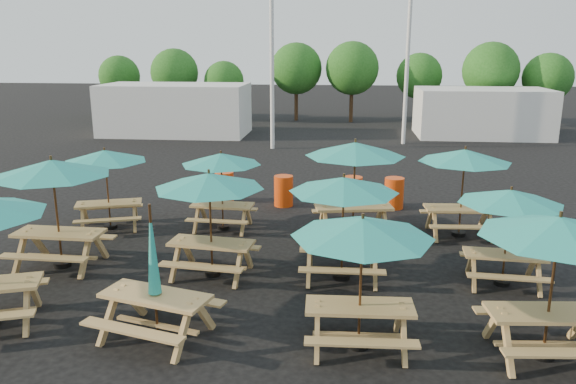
# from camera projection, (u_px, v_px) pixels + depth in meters

# --- Properties ---
(ground) EXTENTS (120.00, 120.00, 0.00)m
(ground) POSITION_uv_depth(u_px,v_px,m) (282.00, 251.00, 13.79)
(ground) COLOR black
(ground) RESTS_ON ground
(picnic_unit_1) EXTENTS (2.59, 2.59, 2.50)m
(picnic_unit_1) POSITION_uv_depth(u_px,v_px,m) (52.00, 173.00, 12.25)
(picnic_unit_1) COLOR tan
(picnic_unit_1) RESTS_ON ground
(picnic_unit_2) EXTENTS (2.81, 2.81, 2.21)m
(picnic_unit_2) POSITION_uv_depth(u_px,v_px,m) (105.00, 159.00, 14.99)
(picnic_unit_2) COLOR tan
(picnic_unit_2) RESTS_ON ground
(picnic_unit_3) EXTENTS (2.25, 2.08, 2.39)m
(picnic_unit_3) POSITION_uv_depth(u_px,v_px,m) (155.00, 284.00, 9.46)
(picnic_unit_3) COLOR tan
(picnic_unit_3) RESTS_ON ground
(picnic_unit_4) EXTENTS (2.61, 2.61, 2.32)m
(picnic_unit_4) POSITION_uv_depth(u_px,v_px,m) (209.00, 185.00, 11.81)
(picnic_unit_4) COLOR tan
(picnic_unit_4) RESTS_ON ground
(picnic_unit_5) EXTENTS (2.27, 2.27, 2.13)m
(picnic_unit_5) POSITION_uv_depth(u_px,v_px,m) (221.00, 162.00, 14.94)
(picnic_unit_5) COLOR tan
(picnic_unit_5) RESTS_ON ground
(picnic_unit_6) EXTENTS (2.38, 2.38, 2.27)m
(picnic_unit_6) POSITION_uv_depth(u_px,v_px,m) (362.00, 234.00, 8.89)
(picnic_unit_6) COLOR tan
(picnic_unit_6) RESTS_ON ground
(picnic_unit_7) EXTENTS (2.32, 2.32, 2.27)m
(picnic_unit_7) POSITION_uv_depth(u_px,v_px,m) (344.00, 189.00, 11.64)
(picnic_unit_7) COLOR tan
(picnic_unit_7) RESTS_ON ground
(picnic_unit_8) EXTENTS (2.97, 2.97, 2.54)m
(picnic_unit_8) POSITION_uv_depth(u_px,v_px,m) (355.00, 154.00, 14.26)
(picnic_unit_8) COLOR tan
(picnic_unit_8) RESTS_ON ground
(picnic_unit_9) EXTENTS (2.61, 2.61, 2.40)m
(picnic_unit_9) POSITION_uv_depth(u_px,v_px,m) (558.00, 234.00, 8.56)
(picnic_unit_9) COLOR tan
(picnic_unit_9) RESTS_ON ground
(picnic_unit_10) EXTENTS (2.26, 2.26, 2.09)m
(picnic_unit_10) POSITION_uv_depth(u_px,v_px,m) (510.00, 201.00, 11.37)
(picnic_unit_10) COLOR tan
(picnic_unit_10) RESTS_ON ground
(picnic_unit_11) EXTENTS (2.49, 2.49, 2.34)m
(picnic_unit_11) POSITION_uv_depth(u_px,v_px,m) (465.00, 160.00, 14.36)
(picnic_unit_11) COLOR tan
(picnic_unit_11) RESTS_ON ground
(waste_bin_0) EXTENTS (0.60, 0.60, 0.96)m
(waste_bin_0) POSITION_uv_depth(u_px,v_px,m) (225.00, 187.00, 18.06)
(waste_bin_0) COLOR #E7430D
(waste_bin_0) RESTS_ON ground
(waste_bin_1) EXTENTS (0.60, 0.60, 0.96)m
(waste_bin_1) POSITION_uv_depth(u_px,v_px,m) (284.00, 191.00, 17.54)
(waste_bin_1) COLOR #E7430D
(waste_bin_1) RESTS_ON ground
(waste_bin_2) EXTENTS (0.60, 0.60, 0.96)m
(waste_bin_2) POSITION_uv_depth(u_px,v_px,m) (352.00, 192.00, 17.41)
(waste_bin_2) COLOR #E7430D
(waste_bin_2) RESTS_ON ground
(waste_bin_3) EXTENTS (0.60, 0.60, 0.96)m
(waste_bin_3) POSITION_uv_depth(u_px,v_px,m) (394.00, 193.00, 17.28)
(waste_bin_3) COLOR #E7430D
(waste_bin_3) RESTS_ON ground
(mast_0) EXTENTS (0.20, 0.20, 12.00)m
(mast_0) POSITION_uv_depth(u_px,v_px,m) (272.00, 21.00, 25.94)
(mast_0) COLOR silver
(mast_0) RESTS_ON ground
(mast_1) EXTENTS (0.20, 0.20, 12.00)m
(mast_1) POSITION_uv_depth(u_px,v_px,m) (409.00, 22.00, 27.24)
(mast_1) COLOR silver
(mast_1) RESTS_ON ground
(event_tent_0) EXTENTS (8.00, 4.00, 2.80)m
(event_tent_0) POSITION_uv_depth(u_px,v_px,m) (176.00, 109.00, 31.52)
(event_tent_0) COLOR silver
(event_tent_0) RESTS_ON ground
(event_tent_1) EXTENTS (7.00, 4.00, 2.60)m
(event_tent_1) POSITION_uv_depth(u_px,v_px,m) (482.00, 113.00, 30.89)
(event_tent_1) COLOR silver
(event_tent_1) RESTS_ON ground
(tree_0) EXTENTS (2.80, 2.80, 4.24)m
(tree_0) POSITION_uv_depth(u_px,v_px,m) (119.00, 76.00, 38.72)
(tree_0) COLOR #382314
(tree_0) RESTS_ON ground
(tree_1) EXTENTS (3.11, 3.11, 4.72)m
(tree_1) POSITION_uv_depth(u_px,v_px,m) (174.00, 73.00, 36.93)
(tree_1) COLOR #382314
(tree_1) RESTS_ON ground
(tree_2) EXTENTS (2.59, 2.59, 3.93)m
(tree_2) POSITION_uv_depth(u_px,v_px,m) (224.00, 81.00, 36.50)
(tree_2) COLOR #382314
(tree_2) RESTS_ON ground
(tree_3) EXTENTS (3.36, 3.36, 5.09)m
(tree_3) POSITION_uv_depth(u_px,v_px,m) (296.00, 69.00, 36.88)
(tree_3) COLOR #382314
(tree_3) RESTS_ON ground
(tree_4) EXTENTS (3.41, 3.41, 5.17)m
(tree_4) POSITION_uv_depth(u_px,v_px,m) (352.00, 68.00, 36.08)
(tree_4) COLOR #382314
(tree_4) RESTS_ON ground
(tree_5) EXTENTS (2.94, 2.94, 4.45)m
(tree_5) POSITION_uv_depth(u_px,v_px,m) (419.00, 76.00, 36.19)
(tree_5) COLOR #382314
(tree_5) RESTS_ON ground
(tree_6) EXTENTS (3.38, 3.38, 5.13)m
(tree_6) POSITION_uv_depth(u_px,v_px,m) (491.00, 70.00, 33.98)
(tree_6) COLOR #382314
(tree_6) RESTS_ON ground
(tree_7) EXTENTS (2.95, 2.95, 4.48)m
(tree_7) POSITION_uv_depth(u_px,v_px,m) (548.00, 78.00, 33.80)
(tree_7) COLOR #382314
(tree_7) RESTS_ON ground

